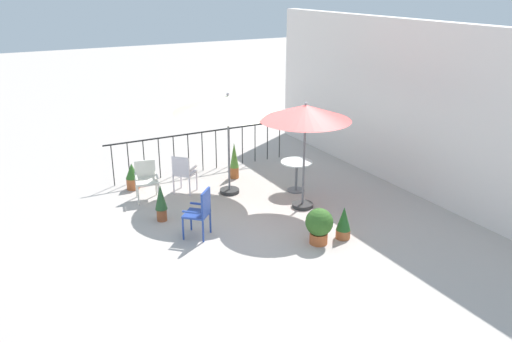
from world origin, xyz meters
TOP-DOWN VIEW (x-y plane):
  - ground_plane at (0.00, 0.00)m, footprint 60.00×60.00m
  - villa_facade at (0.00, 3.74)m, footprint 9.98×0.30m
  - terrace_railing at (-3.02, -0.00)m, footprint 0.03×4.84m
  - patio_umbrella_0 at (0.07, 0.99)m, footprint 1.85×1.85m
  - patio_umbrella_1 at (-1.37, -0.04)m, footprint 2.37×2.37m
  - cafe_table_0 at (-0.76, 1.35)m, footprint 0.71×0.71m
  - patio_chair_0 at (-1.84, -0.95)m, footprint 0.60×0.60m
  - patio_chair_1 at (-1.92, -1.78)m, footprint 0.56×0.55m
  - patio_chair_2 at (0.33, -1.42)m, footprint 0.61×0.61m
  - potted_plant_0 at (-2.17, 0.47)m, footprint 0.21×0.21m
  - potted_plant_1 at (-0.69, -1.85)m, footprint 0.24×0.24m
  - potted_plant_2 at (1.63, 0.88)m, footprint 0.27×0.27m
  - potted_plant_3 at (1.58, 0.36)m, footprint 0.51×0.51m
  - potted_plant_4 at (-2.62, -1.90)m, footprint 0.30×0.30m

SIDE VIEW (x-z plane):
  - ground_plane at x=0.00m, z-range 0.00..0.00m
  - potted_plant_2 at x=1.63m, z-range 0.00..0.63m
  - potted_plant_4 at x=-2.62m, z-range 0.00..0.63m
  - potted_plant_3 at x=1.58m, z-range 0.04..0.71m
  - potted_plant_1 at x=-0.69m, z-range 0.03..0.80m
  - potted_plant_0 at x=-2.17m, z-range 0.00..0.89m
  - cafe_table_0 at x=-0.76m, z-range 0.14..0.85m
  - patio_chair_1 at x=-1.92m, z-range 0.07..0.91m
  - patio_chair_0 at x=-1.84m, z-range 0.08..0.96m
  - patio_chair_2 at x=0.33m, z-range 0.07..1.01m
  - terrace_railing at x=-3.02m, z-range 0.18..1.19m
  - villa_facade at x=0.00m, z-range 0.00..3.75m
  - patio_umbrella_0 at x=0.07m, z-range 0.89..3.15m
  - patio_umbrella_1 at x=-1.37m, z-range 0.89..3.17m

